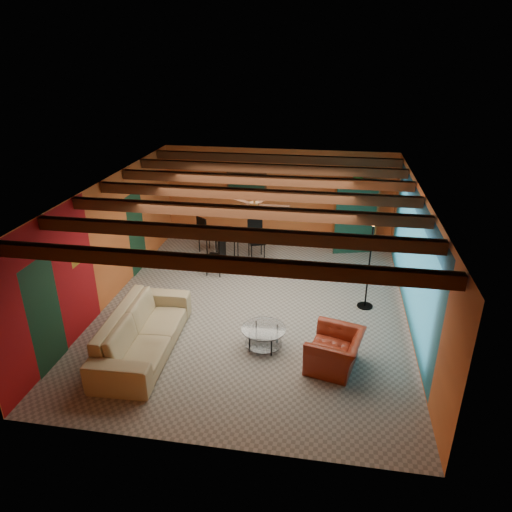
% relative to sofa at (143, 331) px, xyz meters
% --- Properties ---
extents(room, '(6.52, 8.01, 2.71)m').
position_rel_sofa_xyz_m(room, '(1.78, 2.02, 1.95)').
color(room, gray).
rests_on(room, ground).
extents(sofa, '(1.20, 2.84, 0.82)m').
position_rel_sofa_xyz_m(sofa, '(0.00, 0.00, 0.00)').
color(sofa, tan).
rests_on(sofa, ground).
extents(armchair, '(1.11, 1.20, 0.66)m').
position_rel_sofa_xyz_m(armchair, '(3.53, 0.08, -0.08)').
color(armchair, maroon).
rests_on(armchair, ground).
extents(coffee_table, '(0.95, 0.95, 0.43)m').
position_rel_sofa_xyz_m(coffee_table, '(2.20, 0.45, -0.19)').
color(coffee_table, silver).
rests_on(coffee_table, ground).
extents(dining_table, '(2.69, 2.69, 1.07)m').
position_rel_sofa_xyz_m(dining_table, '(0.64, 4.22, 0.13)').
color(dining_table, silver).
rests_on(dining_table, ground).
extents(armoire, '(1.19, 0.82, 1.91)m').
position_rel_sofa_xyz_m(armoire, '(3.98, 5.60, 0.55)').
color(armoire, brown).
rests_on(armoire, ground).
extents(floor_lamp, '(0.48, 0.48, 2.10)m').
position_rel_sofa_xyz_m(floor_lamp, '(4.18, 2.34, 0.64)').
color(floor_lamp, black).
rests_on(floor_lamp, ground).
extents(ceiling_fan, '(1.50, 1.50, 0.44)m').
position_rel_sofa_xyz_m(ceiling_fan, '(1.78, 1.90, 1.95)').
color(ceiling_fan, '#472614').
rests_on(ceiling_fan, ceiling).
extents(painting, '(1.05, 0.03, 0.65)m').
position_rel_sofa_xyz_m(painting, '(0.88, 5.86, 1.24)').
color(painting, black).
rests_on(painting, wall_back).
extents(potted_plant, '(0.43, 0.37, 0.47)m').
position_rel_sofa_xyz_m(potted_plant, '(3.98, 5.60, 1.74)').
color(potted_plant, '#26661E').
rests_on(potted_plant, armoire).
extents(vase, '(0.22, 0.22, 0.19)m').
position_rel_sofa_xyz_m(vase, '(0.64, 4.22, 0.76)').
color(vase, orange).
rests_on(vase, dining_table).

